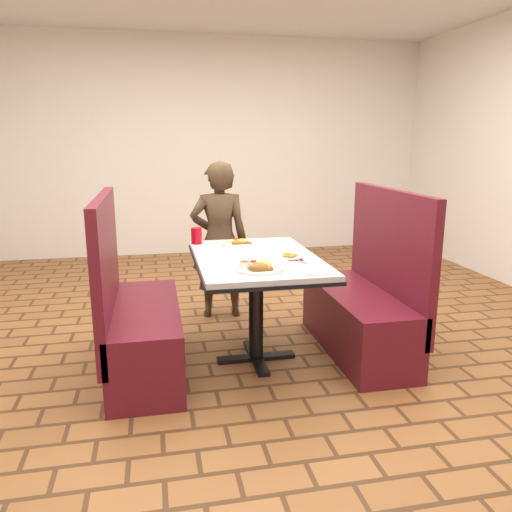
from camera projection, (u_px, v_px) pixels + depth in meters
The scene contains 15 objects.
room at pixel (256, 73), 3.07m from camera, with size 7.00×7.04×2.82m.
dining_table at pixel (256, 270), 3.36m from camera, with size 0.81×1.21×0.75m.
booth_bench_left at pixel (137, 324), 3.28m from camera, with size 0.47×1.20×1.17m.
booth_bench_right at pixel (364, 308), 3.59m from camera, with size 0.47×1.20×1.17m.
diner_person at pixel (219, 240), 4.25m from camera, with size 0.49×0.32×1.34m, color brown.
near_dinner_plate at pixel (258, 265), 2.97m from camera, with size 0.28×0.28×0.09m.
far_dinner_plate at pixel (239, 242), 3.70m from camera, with size 0.25×0.25×0.06m.
plantain_plate at pixel (289, 256), 3.29m from camera, with size 0.17×0.17×0.03m.
maroon_napkin at pixel (295, 259), 3.25m from camera, with size 0.10×0.10×0.00m, color maroon.
spoon_utensil at pixel (301, 261), 3.17m from camera, with size 0.01×0.13×0.00m, color silver.
red_tumbler at pixel (196, 236), 3.72m from camera, with size 0.08×0.08×0.12m, color #B80C17.
paper_napkin at pixel (317, 271), 2.93m from camera, with size 0.19×0.14×0.01m, color white.
knife_utensil at pixel (249, 267), 3.00m from camera, with size 0.01×0.19×0.00m, color #BCBCC0.
fork_utensil at pixel (260, 269), 2.96m from camera, with size 0.01×0.16×0.00m, color silver.
lettuce_shreds at pixel (260, 254), 3.41m from camera, with size 0.28×0.32×0.00m, color #7EBA4A, non-canonical shape.
Camera 1 is at (-0.66, -3.18, 1.52)m, focal length 35.00 mm.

